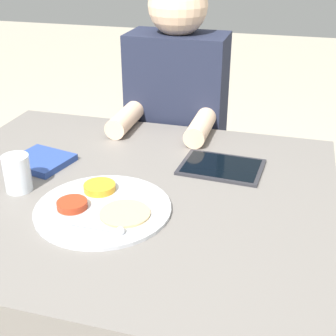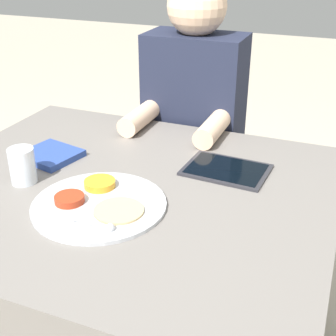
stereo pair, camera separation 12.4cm
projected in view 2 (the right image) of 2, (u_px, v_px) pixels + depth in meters
The scene contains 6 objects.
dining_table at pixel (127, 285), 1.44m from camera, with size 1.14×0.97×0.70m.
thali_tray at pixel (100, 203), 1.18m from camera, with size 0.34×0.34×0.03m.
red_notebook at pixel (51, 155), 1.43m from camera, with size 0.19×0.18×0.02m.
tablet_device at pixel (226, 170), 1.35m from camera, with size 0.25×0.19×0.01m.
person_diner at pixel (193, 145), 1.83m from camera, with size 0.36×0.42×1.20m.
drinking_glass at pixel (22, 166), 1.27m from camera, with size 0.07×0.07×0.10m.
Camera 2 is at (0.54, -0.99, 1.32)m, focal length 50.00 mm.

